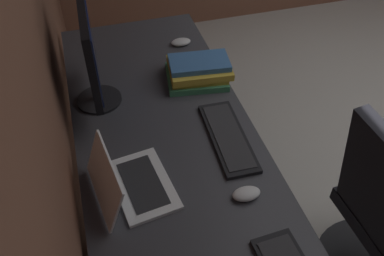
{
  "coord_description": "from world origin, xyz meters",
  "views": [
    {
      "loc": [
        -1.12,
        2.13,
        1.95
      ],
      "look_at": [
        -0.13,
        1.84,
        0.95
      ],
      "focal_mm": 38.98,
      "sensor_mm": 36.0,
      "label": 1
    }
  ],
  "objects_px": {
    "laptop_leftmost": "(128,183)",
    "mouse_main": "(181,42)",
    "keyboard_main": "(228,137)",
    "mouse_spare": "(246,194)",
    "monitor_primary": "(91,52)",
    "book_stack_near": "(198,70)"
  },
  "relations": [
    {
      "from": "laptop_leftmost",
      "to": "mouse_main",
      "type": "distance_m",
      "value": 0.99
    },
    {
      "from": "keyboard_main",
      "to": "mouse_spare",
      "type": "relative_size",
      "value": 4.08
    },
    {
      "from": "monitor_primary",
      "to": "keyboard_main",
      "type": "height_order",
      "value": "monitor_primary"
    },
    {
      "from": "monitor_primary",
      "to": "mouse_main",
      "type": "height_order",
      "value": "monitor_primary"
    },
    {
      "from": "mouse_main",
      "to": "mouse_spare",
      "type": "xyz_separation_m",
      "value": [
        -1.03,
        0.04,
        0.0
      ]
    },
    {
      "from": "keyboard_main",
      "to": "mouse_main",
      "type": "distance_m",
      "value": 0.73
    },
    {
      "from": "mouse_spare",
      "to": "book_stack_near",
      "type": "distance_m",
      "value": 0.71
    },
    {
      "from": "keyboard_main",
      "to": "monitor_primary",
      "type": "bearing_deg",
      "value": 50.37
    },
    {
      "from": "keyboard_main",
      "to": "mouse_main",
      "type": "bearing_deg",
      "value": 0.07
    },
    {
      "from": "monitor_primary",
      "to": "keyboard_main",
      "type": "relative_size",
      "value": 1.09
    },
    {
      "from": "mouse_spare",
      "to": "monitor_primary",
      "type": "bearing_deg",
      "value": 32.45
    },
    {
      "from": "monitor_primary",
      "to": "mouse_spare",
      "type": "bearing_deg",
      "value": -147.55
    },
    {
      "from": "mouse_main",
      "to": "book_stack_near",
      "type": "relative_size",
      "value": 0.33
    },
    {
      "from": "laptop_leftmost",
      "to": "book_stack_near",
      "type": "relative_size",
      "value": 1.07
    },
    {
      "from": "mouse_main",
      "to": "book_stack_near",
      "type": "distance_m",
      "value": 0.32
    },
    {
      "from": "monitor_primary",
      "to": "book_stack_near",
      "type": "distance_m",
      "value": 0.52
    },
    {
      "from": "keyboard_main",
      "to": "mouse_main",
      "type": "xyz_separation_m",
      "value": [
        0.73,
        0.0,
        0.01
      ]
    },
    {
      "from": "laptop_leftmost",
      "to": "mouse_main",
      "type": "height_order",
      "value": "laptop_leftmost"
    },
    {
      "from": "mouse_spare",
      "to": "book_stack_near",
      "type": "xyz_separation_m",
      "value": [
        0.71,
        -0.04,
        0.03
      ]
    },
    {
      "from": "keyboard_main",
      "to": "book_stack_near",
      "type": "bearing_deg",
      "value": 0.23
    },
    {
      "from": "laptop_leftmost",
      "to": "book_stack_near",
      "type": "distance_m",
      "value": 0.72
    },
    {
      "from": "mouse_spare",
      "to": "laptop_leftmost",
      "type": "bearing_deg",
      "value": 70.15
    }
  ]
}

